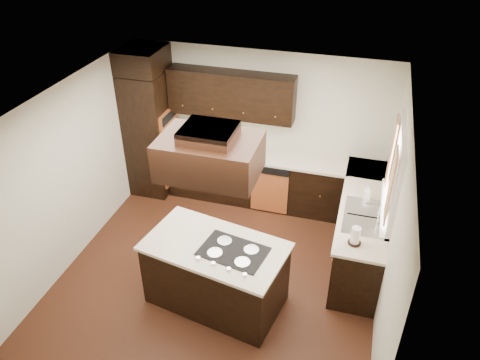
# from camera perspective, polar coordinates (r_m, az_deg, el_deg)

# --- Properties ---
(floor) EXTENTS (4.20, 4.20, 0.02)m
(floor) POSITION_cam_1_polar(r_m,az_deg,el_deg) (6.69, -2.30, -10.95)
(floor) COLOR #552B18
(floor) RESTS_ON ground
(ceiling) EXTENTS (4.20, 4.20, 0.02)m
(ceiling) POSITION_cam_1_polar(r_m,az_deg,el_deg) (5.28, -2.90, 9.22)
(ceiling) COLOR silver
(ceiling) RESTS_ON ground
(wall_back) EXTENTS (4.20, 0.02, 2.50)m
(wall_back) POSITION_cam_1_polar(r_m,az_deg,el_deg) (7.65, 2.45, 6.65)
(wall_back) COLOR beige
(wall_back) RESTS_ON ground
(wall_front) EXTENTS (4.20, 0.02, 2.50)m
(wall_front) POSITION_cam_1_polar(r_m,az_deg,el_deg) (4.46, -11.52, -17.09)
(wall_front) COLOR beige
(wall_front) RESTS_ON ground
(wall_left) EXTENTS (0.02, 4.20, 2.50)m
(wall_left) POSITION_cam_1_polar(r_m,az_deg,el_deg) (6.78, -19.74, 0.90)
(wall_left) COLOR beige
(wall_left) RESTS_ON ground
(wall_right) EXTENTS (0.02, 4.20, 2.50)m
(wall_right) POSITION_cam_1_polar(r_m,az_deg,el_deg) (5.70, 18.11, -5.36)
(wall_right) COLOR beige
(wall_right) RESTS_ON ground
(oven_column) EXTENTS (0.65, 0.75, 2.12)m
(oven_column) POSITION_cam_1_polar(r_m,az_deg,el_deg) (7.96, -10.86, 5.65)
(oven_column) COLOR black
(oven_column) RESTS_ON floor
(wall_oven_face) EXTENTS (0.05, 0.62, 0.78)m
(wall_oven_face) POSITION_cam_1_polar(r_m,az_deg,el_deg) (7.79, -8.58, 5.75)
(wall_oven_face) COLOR #BB5E2D
(wall_oven_face) RESTS_ON oven_column
(base_cabinets_back) EXTENTS (2.93, 0.60, 0.88)m
(base_cabinets_back) POSITION_cam_1_polar(r_m,az_deg,el_deg) (7.77, 2.01, 0.28)
(base_cabinets_back) COLOR black
(base_cabinets_back) RESTS_ON floor
(base_cabinets_right) EXTENTS (0.60, 2.40, 0.88)m
(base_cabinets_right) POSITION_cam_1_polar(r_m,az_deg,el_deg) (6.88, 14.52, -5.82)
(base_cabinets_right) COLOR black
(base_cabinets_right) RESTS_ON floor
(countertop_back) EXTENTS (2.93, 0.63, 0.04)m
(countertop_back) POSITION_cam_1_polar(r_m,az_deg,el_deg) (7.52, 2.05, 3.18)
(countertop_back) COLOR beige
(countertop_back) RESTS_ON base_cabinets_back
(countertop_right) EXTENTS (0.63, 2.40, 0.04)m
(countertop_right) POSITION_cam_1_polar(r_m,az_deg,el_deg) (6.61, 14.93, -2.68)
(countertop_right) COLOR beige
(countertop_right) RESTS_ON base_cabinets_right
(upper_cabinets) EXTENTS (2.00, 0.34, 0.72)m
(upper_cabinets) POSITION_cam_1_polar(r_m,az_deg,el_deg) (7.36, -1.09, 10.39)
(upper_cabinets) COLOR black
(upper_cabinets) RESTS_ON wall_back
(dishwasher_front) EXTENTS (0.60, 0.05, 0.72)m
(dishwasher_front) POSITION_cam_1_polar(r_m,az_deg,el_deg) (7.50, 3.60, -1.50)
(dishwasher_front) COLOR #BB5E2D
(dishwasher_front) RESTS_ON floor
(window_frame) EXTENTS (0.06, 1.32, 1.12)m
(window_frame) POSITION_cam_1_polar(r_m,az_deg,el_deg) (5.93, 18.46, 0.93)
(window_frame) COLOR white
(window_frame) RESTS_ON wall_right
(window_pane) EXTENTS (0.00, 1.20, 1.00)m
(window_pane) POSITION_cam_1_polar(r_m,az_deg,el_deg) (5.93, 18.72, 0.89)
(window_pane) COLOR white
(window_pane) RESTS_ON wall_right
(curtain_left) EXTENTS (0.02, 0.34, 0.90)m
(curtain_left) POSITION_cam_1_polar(r_m,az_deg,el_deg) (5.54, 17.90, -0.74)
(curtain_left) COLOR #FAE0B5
(curtain_left) RESTS_ON wall_right
(curtain_right) EXTENTS (0.02, 0.34, 0.90)m
(curtain_right) POSITION_cam_1_polar(r_m,az_deg,el_deg) (6.27, 18.03, 3.35)
(curtain_right) COLOR #FAE0B5
(curtain_right) RESTS_ON wall_right
(sink_rim) EXTENTS (0.52, 0.84, 0.01)m
(sink_rim) POSITION_cam_1_polar(r_m,az_deg,el_deg) (6.31, 14.90, -4.30)
(sink_rim) COLOR silver
(sink_rim) RESTS_ON countertop_right
(island) EXTENTS (1.77, 1.18, 0.88)m
(island) POSITION_cam_1_polar(r_m,az_deg,el_deg) (5.99, -2.95, -11.45)
(island) COLOR black
(island) RESTS_ON floor
(island_top) EXTENTS (1.84, 1.25, 0.04)m
(island_top) POSITION_cam_1_polar(r_m,az_deg,el_deg) (5.68, -3.08, -8.12)
(island_top) COLOR beige
(island_top) RESTS_ON island
(cooktop) EXTENTS (0.85, 0.65, 0.01)m
(cooktop) POSITION_cam_1_polar(r_m,az_deg,el_deg) (5.57, -0.84, -8.68)
(cooktop) COLOR black
(cooktop) RESTS_ON island_top
(range_hood) EXTENTS (1.05, 0.72, 0.42)m
(range_hood) POSITION_cam_1_polar(r_m,az_deg,el_deg) (4.94, -3.73, 2.90)
(range_hood) COLOR black
(range_hood) RESTS_ON ceiling
(hood_duct) EXTENTS (0.55, 0.50, 0.13)m
(hood_duct) POSITION_cam_1_polar(r_m,az_deg,el_deg) (4.81, -3.84, 5.74)
(hood_duct) COLOR black
(hood_duct) RESTS_ON ceiling
(blender_base) EXTENTS (0.15, 0.15, 0.10)m
(blender_base) POSITION_cam_1_polar(r_m,az_deg,el_deg) (7.73, -4.26, 4.56)
(blender_base) COLOR silver
(blender_base) RESTS_ON countertop_back
(blender_pitcher) EXTENTS (0.13, 0.13, 0.26)m
(blender_pitcher) POSITION_cam_1_polar(r_m,az_deg,el_deg) (7.65, -4.31, 5.74)
(blender_pitcher) COLOR silver
(blender_pitcher) RESTS_ON blender_base
(spice_rack) EXTENTS (0.33, 0.19, 0.27)m
(spice_rack) POSITION_cam_1_polar(r_m,az_deg,el_deg) (7.63, -4.33, 4.89)
(spice_rack) COLOR black
(spice_rack) RESTS_ON countertop_back
(mixing_bowl) EXTENTS (0.30, 0.30, 0.07)m
(mixing_bowl) POSITION_cam_1_polar(r_m,az_deg,el_deg) (7.85, -6.64, 4.78)
(mixing_bowl) COLOR white
(mixing_bowl) RESTS_ON countertop_back
(soap_bottle) EXTENTS (0.10, 0.10, 0.19)m
(soap_bottle) POSITION_cam_1_polar(r_m,az_deg,el_deg) (6.62, 15.23, -1.45)
(soap_bottle) COLOR white
(soap_bottle) RESTS_ON countertop_right
(paper_towel) EXTENTS (0.13, 0.13, 0.24)m
(paper_towel) POSITION_cam_1_polar(r_m,az_deg,el_deg) (5.78, 13.89, -6.63)
(paper_towel) COLOR white
(paper_towel) RESTS_ON countertop_right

